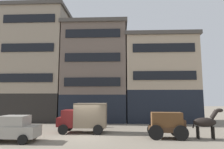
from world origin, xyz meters
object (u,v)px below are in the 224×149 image
at_px(pedestrian_officer, 87,118).
at_px(fire_hydrant_curbside, 89,122).
at_px(draft_horse, 206,122).
at_px(cargo_wagon, 167,123).
at_px(delivery_truck_near, 84,117).
at_px(sedan_light, 13,129).

height_order(pedestrian_officer, fire_hydrant_curbside, pedestrian_officer).
distance_m(draft_horse, pedestrian_officer, 11.63).
bearing_deg(pedestrian_officer, cargo_wagon, -38.38).
relative_size(delivery_truck_near, pedestrian_officer, 2.43).
relative_size(cargo_wagon, sedan_light, 0.81).
distance_m(draft_horse, sedan_light, 14.36).
height_order(cargo_wagon, fire_hydrant_curbside, cargo_wagon).
xyz_separation_m(cargo_wagon, draft_horse, (2.95, -0.00, 0.12)).
xyz_separation_m(delivery_truck_near, sedan_light, (-4.44, -3.82, -0.51)).
bearing_deg(fire_hydrant_curbside, cargo_wagon, -42.56).
distance_m(draft_horse, delivery_truck_near, 10.07).
bearing_deg(delivery_truck_near, pedestrian_officer, 95.17).
relative_size(sedan_light, pedestrian_officer, 2.07).
height_order(draft_horse, sedan_light, draft_horse).
relative_size(cargo_wagon, draft_horse, 1.27).
height_order(sedan_light, pedestrian_officer, sedan_light).
bearing_deg(draft_horse, sedan_light, -173.61).
bearing_deg(sedan_light, pedestrian_officer, 60.47).
bearing_deg(delivery_truck_near, sedan_light, -139.36).
distance_m(sedan_light, fire_hydrant_curbside, 9.20).
bearing_deg(draft_horse, delivery_truck_near, 167.27).
height_order(cargo_wagon, delivery_truck_near, delivery_truck_near).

